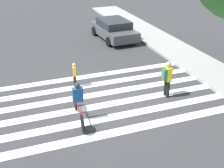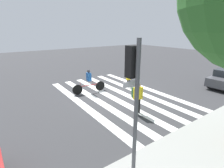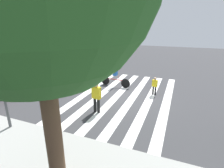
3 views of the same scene
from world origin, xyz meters
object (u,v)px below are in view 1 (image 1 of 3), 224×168
Objects in this scene: pedestrian_adult_yellow_jacket at (74,73)px; car_parked_far_curb at (114,29)px; pedestrian_child_with_backpack at (167,76)px; cyclist_mid_street at (78,101)px.

pedestrian_adult_yellow_jacket is 7.84m from car_parked_far_curb.
car_parked_far_curb reaches higher than pedestrian_adult_yellow_jacket.
cyclist_mid_street is (0.56, -4.22, -0.12)m from pedestrian_child_with_backpack.
pedestrian_child_with_backpack is at bearing -110.94° from pedestrian_adult_yellow_jacket.
cyclist_mid_street is at bearing -73.97° from pedestrian_child_with_backpack.
pedestrian_child_with_backpack is 0.71× the size of cyclist_mid_street.
pedestrian_child_with_backpack is at bearing 103.06° from cyclist_mid_street.
pedestrian_adult_yellow_jacket is 3.09m from cyclist_mid_street.
pedestrian_adult_yellow_jacket is at bearing -37.57° from car_parked_far_curb.
pedestrian_adult_yellow_jacket is at bearing -115.90° from pedestrian_child_with_backpack.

